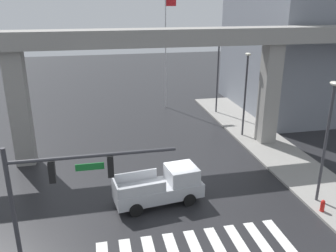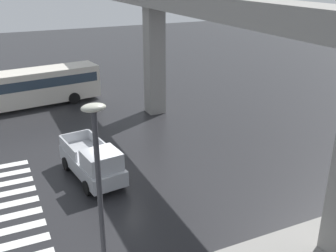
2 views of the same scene
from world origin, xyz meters
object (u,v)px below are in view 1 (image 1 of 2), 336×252
object	(u,v)px
traffic_signal_mast	(57,188)
street_lamp_mid_block	(246,85)
flagpole	(166,47)
fire_hydrant	(322,207)
street_lamp_far_north	(218,70)
street_lamp_near_corner	(328,130)
pickup_truck	(163,187)

from	to	relation	value
traffic_signal_mast	street_lamp_mid_block	distance (m)	19.86
street_lamp_mid_block	flagpole	distance (m)	11.32
fire_hydrant	street_lamp_mid_block	bearing A→B (deg)	88.09
traffic_signal_mast	fire_hydrant	xyz separation A→B (m)	(13.61, 2.08, -3.96)
traffic_signal_mast	street_lamp_far_north	bearing A→B (deg)	56.22
street_lamp_mid_block	flagpole	xyz separation A→B (m)	(-4.65, 10.12, 2.02)
street_lamp_near_corner	street_lamp_far_north	xyz separation A→B (m)	(0.00, 17.76, 0.00)
street_lamp_far_north	flagpole	bearing A→B (deg)	145.02
street_lamp_mid_block	fire_hydrant	world-z (taller)	street_lamp_mid_block
street_lamp_near_corner	street_lamp_far_north	distance (m)	17.76
traffic_signal_mast	street_lamp_far_north	size ratio (longest dim) A/B	0.90
pickup_truck	street_lamp_near_corner	size ratio (longest dim) A/B	0.73
street_lamp_mid_block	street_lamp_far_north	xyz separation A→B (m)	(0.00, 6.87, 0.00)
pickup_truck	traffic_signal_mast	xyz separation A→B (m)	(-5.20, -5.14, 3.40)
traffic_signal_mast	street_lamp_near_corner	distance (m)	14.37
street_lamp_far_north	fire_hydrant	xyz separation A→B (m)	(-0.40, -18.86, -4.13)
street_lamp_mid_block	traffic_signal_mast	bearing A→B (deg)	-134.87
street_lamp_far_north	flagpole	xyz separation A→B (m)	(-4.65, 3.25, 2.02)
street_lamp_mid_block	street_lamp_far_north	world-z (taller)	same
traffic_signal_mast	street_lamp_mid_block	world-z (taller)	street_lamp_mid_block
street_lamp_near_corner	street_lamp_mid_block	xyz separation A→B (m)	(0.00, 10.88, 0.00)
street_lamp_far_north	traffic_signal_mast	bearing A→B (deg)	-123.78
street_lamp_near_corner	flagpole	bearing A→B (deg)	102.48
pickup_truck	fire_hydrant	bearing A→B (deg)	-19.96
street_lamp_near_corner	flagpole	size ratio (longest dim) A/B	0.63
pickup_truck	flagpole	world-z (taller)	flagpole
pickup_truck	fire_hydrant	size ratio (longest dim) A/B	6.24
street_lamp_near_corner	flagpole	xyz separation A→B (m)	(-4.65, 21.01, 2.02)
street_lamp_near_corner	flagpole	world-z (taller)	flagpole
fire_hydrant	flagpole	world-z (taller)	flagpole
street_lamp_far_north	street_lamp_mid_block	bearing A→B (deg)	-90.00
street_lamp_mid_block	fire_hydrant	distance (m)	12.69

